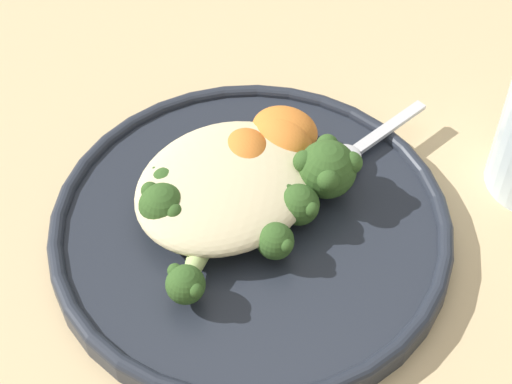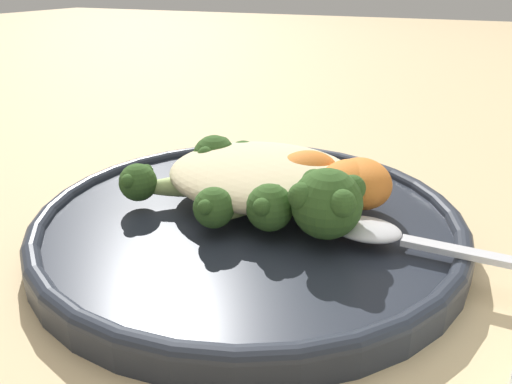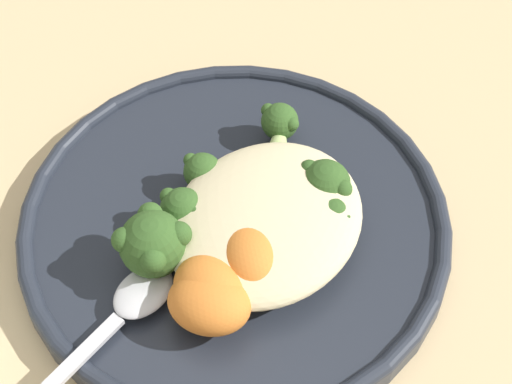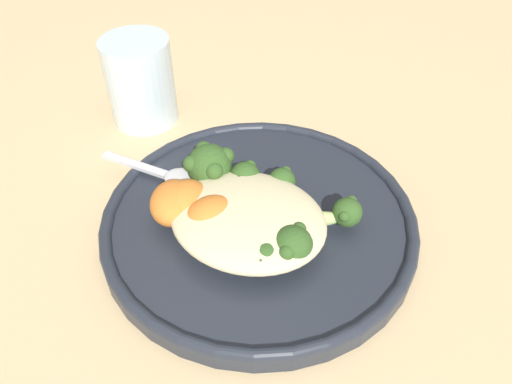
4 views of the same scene
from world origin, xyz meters
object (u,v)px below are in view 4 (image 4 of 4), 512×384
broccoli_stalk_3 (266,197)px  sweet_potato_chunk_0 (173,203)px  broccoli_stalk_2 (312,217)px  broccoli_stalk_4 (242,190)px  broccoli_stalk_1 (284,243)px  plate (259,220)px  sweet_potato_chunk_1 (212,216)px  sweet_potato_chunk_2 (183,201)px  water_glass (140,81)px  broccoli_stalk_5 (211,170)px  quinoa_mound (248,219)px  broccoli_stalk_0 (253,244)px  spoon (176,177)px

broccoli_stalk_3 → sweet_potato_chunk_0: sweet_potato_chunk_0 is taller
broccoli_stalk_2 → broccoli_stalk_4: size_ratio=1.32×
broccoli_stalk_1 → broccoli_stalk_3: size_ratio=0.91×
plate → sweet_potato_chunk_0: size_ratio=5.67×
broccoli_stalk_1 → broccoli_stalk_2: bearing=85.2°
sweet_potato_chunk_0 → sweet_potato_chunk_1: 0.04m
sweet_potato_chunk_2 → sweet_potato_chunk_0: bearing=36.7°
broccoli_stalk_4 → sweet_potato_chunk_2: size_ratio=1.62×
water_glass → broccoli_stalk_1: bearing=148.0°
broccoli_stalk_4 → sweet_potato_chunk_0: bearing=117.6°
plate → water_glass: bearing=-29.0°
broccoli_stalk_4 → sweet_potato_chunk_1: bearing=154.9°
sweet_potato_chunk_0 → water_glass: (0.13, -0.15, 0.01)m
sweet_potato_chunk_0 → sweet_potato_chunk_2: 0.01m
broccoli_stalk_2 → broccoli_stalk_5: 0.11m
broccoli_stalk_3 → quinoa_mound: bearing=-165.9°
broccoli_stalk_3 → sweet_potato_chunk_0: 0.09m
plate → sweet_potato_chunk_1: (0.03, 0.04, 0.03)m
quinoa_mound → broccoli_stalk_3: (-0.00, -0.04, -0.00)m
sweet_potato_chunk_2 → broccoli_stalk_0: bearing=168.2°
broccoli_stalk_5 → sweet_potato_chunk_2: (0.01, 0.04, -0.00)m
sweet_potato_chunk_2 → water_glass: bearing=-45.7°
quinoa_mound → broccoli_stalk_5: broccoli_stalk_5 is taller
broccoli_stalk_0 → plate: bearing=139.1°
broccoli_stalk_1 → sweet_potato_chunk_0: 0.11m
broccoli_stalk_0 → sweet_potato_chunk_2: size_ratio=1.52×
sweet_potato_chunk_1 → quinoa_mound: bearing=-160.7°
broccoli_stalk_1 → broccoli_stalk_2: broccoli_stalk_1 is taller
broccoli_stalk_3 → sweet_potato_chunk_1: 0.06m
water_glass → quinoa_mound: bearing=145.8°
spoon → water_glass: 0.15m
broccoli_stalk_0 → broccoli_stalk_4: size_ratio=0.94×
broccoli_stalk_1 → sweet_potato_chunk_0: broccoli_stalk_1 is taller
broccoli_stalk_0 → broccoli_stalk_3: 0.06m
broccoli_stalk_3 → broccoli_stalk_5: size_ratio=1.28×
plate → water_glass: 0.23m
sweet_potato_chunk_0 → water_glass: size_ratio=0.51×
plate → sweet_potato_chunk_0: (0.07, 0.04, 0.03)m
quinoa_mound → broccoli_stalk_2: size_ratio=1.26×
plate → spoon: bearing=-4.3°
broccoli_stalk_2 → sweet_potato_chunk_1: 0.09m
plate → broccoli_stalk_3: (-0.00, -0.01, 0.02)m
broccoli_stalk_0 → sweet_potato_chunk_1: 0.05m
plate → sweet_potato_chunk_2: (0.06, 0.03, 0.03)m
sweet_potato_chunk_2 → broccoli_stalk_4: bearing=-136.0°
water_glass → sweet_potato_chunk_0: bearing=131.8°
broccoli_stalk_1 → broccoli_stalk_4: size_ratio=1.16×
water_glass → plate: bearing=151.0°
broccoli_stalk_5 → sweet_potato_chunk_0: 0.05m
sweet_potato_chunk_0 → broccoli_stalk_2: bearing=-161.5°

